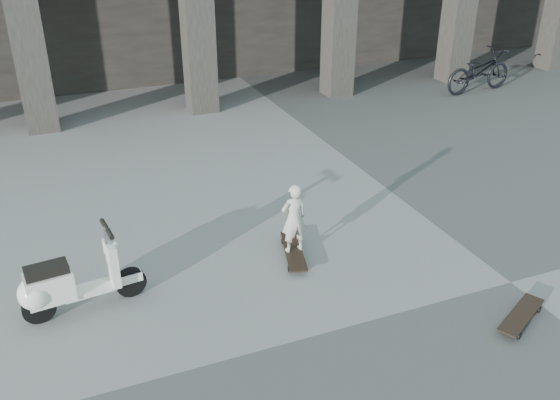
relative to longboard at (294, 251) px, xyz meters
name	(u,v)px	position (x,y,z in m)	size (l,w,h in m)	color
ground	(511,282)	(2.37, -1.66, -0.08)	(90.00, 90.00, 0.00)	#4A4A47
longboard	(294,251)	(0.00, 0.00, 0.00)	(0.51, 1.08, 0.11)	black
skateboard_spare	(521,315)	(1.91, -2.33, 0.00)	(0.92, 0.63, 0.11)	black
child	(294,218)	(0.00, 0.00, 0.52)	(0.36, 0.24, 1.00)	#BBBAA9
scooter	(61,286)	(-3.04, -0.16, 0.33)	(1.48, 0.55, 1.03)	black
bicycle	(479,71)	(7.65, 5.64, 0.46)	(0.72, 2.07, 1.09)	black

